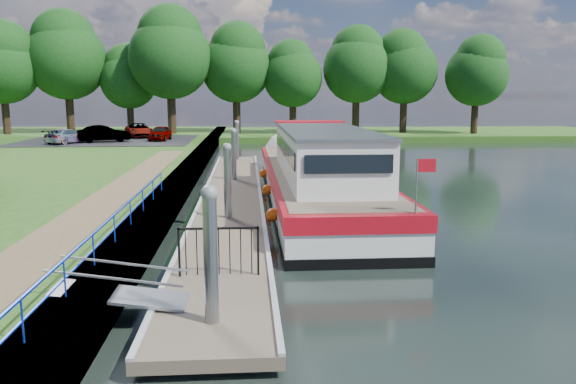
{
  "coord_description": "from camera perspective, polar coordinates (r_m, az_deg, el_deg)",
  "views": [
    {
      "loc": [
        0.69,
        -10.31,
        4.49
      ],
      "look_at": [
        1.99,
        7.68,
        1.4
      ],
      "focal_mm": 35.0,
      "sensor_mm": 36.0,
      "label": 1
    }
  ],
  "objects": [
    {
      "name": "ground",
      "position": [
        11.26,
        -7.5,
        -13.85
      ],
      "size": [
        160.0,
        160.0,
        0.0
      ],
      "primitive_type": "plane",
      "color": "black",
      "rests_on": "ground"
    },
    {
      "name": "bank_edge",
      "position": [
        25.84,
        -11.27,
        0.4
      ],
      "size": [
        1.1,
        90.0,
        0.78
      ],
      "primitive_type": "cube",
      "color": "#473D2D",
      "rests_on": "ground"
    },
    {
      "name": "far_bank",
      "position": [
        63.47,
        6.18,
        5.87
      ],
      "size": [
        60.0,
        18.0,
        0.6
      ],
      "primitive_type": "cube",
      "color": "#264D16",
      "rests_on": "ground"
    },
    {
      "name": "footpath",
      "position": [
        19.36,
        -19.29,
        -1.82
      ],
      "size": [
        1.6,
        40.0,
        0.05
      ],
      "primitive_type": "cube",
      "color": "brown",
      "rests_on": "riverbank"
    },
    {
      "name": "carpark",
      "position": [
        49.84,
        -17.75,
        5.02
      ],
      "size": [
        14.0,
        12.0,
        0.06
      ],
      "primitive_type": "cube",
      "color": "black",
      "rests_on": "riverbank"
    },
    {
      "name": "blue_fence",
      "position": [
        14.11,
        -18.16,
        -3.78
      ],
      "size": [
        0.04,
        18.04,
        0.72
      ],
      "color": "#0C2DBF",
      "rests_on": "riverbank"
    },
    {
      "name": "pontoon",
      "position": [
        23.71,
        -5.72,
        -0.79
      ],
      "size": [
        2.5,
        30.0,
        0.56
      ],
      "color": "brown",
      "rests_on": "ground"
    },
    {
      "name": "mooring_piles",
      "position": [
        23.54,
        -5.77,
        1.83
      ],
      "size": [
        0.3,
        27.3,
        3.55
      ],
      "color": "gray",
      "rests_on": "ground"
    },
    {
      "name": "gangway",
      "position": [
        11.75,
        -16.6,
        -9.89
      ],
      "size": [
        2.58,
        1.0,
        0.92
      ],
      "color": "#A5A8AD",
      "rests_on": "ground"
    },
    {
      "name": "gate_panel",
      "position": [
        12.96,
        -7.06,
        -5.28
      ],
      "size": [
        1.85,
        0.05,
        1.15
      ],
      "color": "black",
      "rests_on": "ground"
    },
    {
      "name": "barge",
      "position": [
        24.78,
        2.65,
        1.82
      ],
      "size": [
        4.36,
        21.15,
        4.78
      ],
      "color": "black",
      "rests_on": "ground"
    },
    {
      "name": "horizon_trees",
      "position": [
        59.14,
        -6.52,
        13.01
      ],
      "size": [
        54.38,
        10.03,
        12.87
      ],
      "color": "#332316",
      "rests_on": "ground"
    },
    {
      "name": "car_a",
      "position": [
        48.33,
        -12.86,
        5.86
      ],
      "size": [
        1.7,
        3.67,
        1.22
      ],
      "primitive_type": "imported",
      "rotation": [
        0.0,
        0.0,
        -0.07
      ],
      "color": "#999999",
      "rests_on": "carpark"
    },
    {
      "name": "car_b",
      "position": [
        47.76,
        -18.19,
        5.65
      ],
      "size": [
        4.3,
        2.83,
        1.34
      ],
      "primitive_type": "imported",
      "rotation": [
        0.0,
        0.0,
        1.95
      ],
      "color": "#999999",
      "rests_on": "carpark"
    },
    {
      "name": "car_c",
      "position": [
        47.34,
        -21.54,
        5.3
      ],
      "size": [
        3.0,
        4.2,
        1.13
      ],
      "primitive_type": "imported",
      "rotation": [
        0.0,
        0.0,
        2.73
      ],
      "color": "#999999",
      "rests_on": "carpark"
    },
    {
      "name": "car_d",
      "position": [
        52.4,
        -14.88,
        6.08
      ],
      "size": [
        3.44,
        4.95,
        1.26
      ],
      "primitive_type": "imported",
      "rotation": [
        0.0,
        0.0,
        0.33
      ],
      "color": "#999999",
      "rests_on": "carpark"
    }
  ]
}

